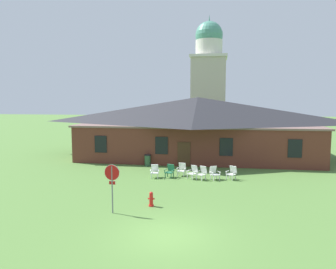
{
  "coord_description": "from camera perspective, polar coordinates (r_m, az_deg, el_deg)",
  "views": [
    {
      "loc": [
        2.07,
        -12.89,
        5.71
      ],
      "look_at": [
        -1.3,
        8.65,
        3.33
      ],
      "focal_mm": 34.67,
      "sensor_mm": 36.0,
      "label": 1
    }
  ],
  "objects": [
    {
      "name": "lawn_chair_left_end",
      "position": [
        24.41,
        2.43,
        -6.1
      ],
      "size": [
        0.7,
        0.74,
        0.96
      ],
      "color": "silver",
      "rests_on": "ground"
    },
    {
      "name": "lawn_chair_middle",
      "position": [
        23.59,
        4.4,
        -6.55
      ],
      "size": [
        0.85,
        0.87,
        0.96
      ],
      "color": "silver",
      "rests_on": "ground"
    },
    {
      "name": "fire_hydrant",
      "position": [
        17.71,
        -2.98,
        -11.31
      ],
      "size": [
        0.36,
        0.28,
        0.79
      ],
      "color": "red",
      "rests_on": "ground"
    },
    {
      "name": "lawn_chair_under_eave",
      "position": [
        23.74,
        11.17,
        -6.57
      ],
      "size": [
        0.84,
        0.87,
        0.96
      ],
      "color": "silver",
      "rests_on": "ground"
    },
    {
      "name": "dome_tower",
      "position": [
        47.61,
        7.12,
        8.9
      ],
      "size": [
        5.18,
        5.18,
        17.57
      ],
      "color": "#BCB29E",
      "rests_on": "ground"
    },
    {
      "name": "trash_bin",
      "position": [
        27.96,
        -3.62,
        -4.53
      ],
      "size": [
        0.56,
        0.56,
        0.98
      ],
      "color": "#335638",
      "rests_on": "ground"
    },
    {
      "name": "lawn_chair_by_porch",
      "position": [
        23.83,
        -2.37,
        -6.41
      ],
      "size": [
        0.71,
        0.75,
        0.96
      ],
      "color": "white",
      "rests_on": "ground"
    },
    {
      "name": "stop_sign",
      "position": [
        16.54,
        -9.81,
        -7.72
      ],
      "size": [
        0.8,
        0.09,
        2.48
      ],
      "color": "slate",
      "rests_on": "ground"
    },
    {
      "name": "ground_plane",
      "position": [
        14.25,
        -0.23,
        -17.4
      ],
      "size": [
        200.0,
        200.0,
        0.0
      ],
      "primitive_type": "plane",
      "color": "#517A38"
    },
    {
      "name": "lawn_chair_far_side",
      "position": [
        23.47,
        8.12,
        -6.66
      ],
      "size": [
        0.83,
        0.86,
        0.96
      ],
      "color": "silver",
      "rests_on": "ground"
    },
    {
      "name": "brick_building",
      "position": [
        32.29,
        5.19,
        1.41
      ],
      "size": [
        22.71,
        10.4,
        5.91
      ],
      "color": "brown",
      "rests_on": "ground"
    },
    {
      "name": "lawn_chair_near_door",
      "position": [
        23.9,
        0.35,
        -6.37
      ],
      "size": [
        0.73,
        0.78,
        0.96
      ],
      "color": "#28704C",
      "rests_on": "ground"
    },
    {
      "name": "lawn_chair_right_end",
      "position": [
        23.37,
        6.01,
        -6.69
      ],
      "size": [
        0.84,
        0.87,
        0.96
      ],
      "color": "silver",
      "rests_on": "ground"
    }
  ]
}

